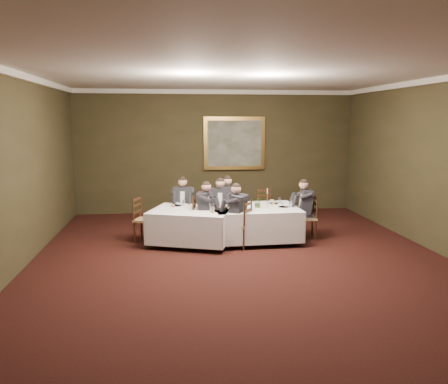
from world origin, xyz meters
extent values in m
plane|color=black|center=(0.00, 0.00, 0.00)|extent=(10.00, 10.00, 0.00)
cube|color=silver|center=(0.00, 0.00, 3.50)|extent=(8.00, 10.00, 0.10)
cube|color=#312E18|center=(0.00, 5.00, 1.75)|extent=(8.00, 0.10, 3.50)
cube|color=#312E18|center=(0.00, -5.00, 1.75)|extent=(8.00, 0.10, 3.50)
cube|color=#312E18|center=(-4.00, 0.00, 1.75)|extent=(0.10, 10.00, 3.50)
cube|color=white|center=(0.00, 4.95, 3.44)|extent=(8.00, 0.10, 0.12)
cube|color=white|center=(-3.95, 0.00, 3.44)|extent=(0.10, 10.00, 0.12)
cube|color=black|center=(0.53, 1.71, 0.73)|extent=(1.80, 1.37, 0.04)
cube|color=white|center=(0.53, 1.71, 0.76)|extent=(1.86, 1.43, 0.02)
cube|color=white|center=(0.53, 1.71, 0.42)|extent=(1.88, 1.45, 0.65)
cube|color=black|center=(-0.89, 1.62, 0.73)|extent=(1.91, 1.67, 0.04)
cube|color=white|center=(-0.89, 1.62, 0.76)|extent=(1.99, 1.75, 0.02)
cube|color=white|center=(-0.89, 1.62, 0.42)|extent=(2.02, 1.77, 0.65)
cube|color=#92744A|center=(0.01, 2.65, 0.48)|extent=(0.46, 0.44, 0.05)
cube|color=black|center=(0.00, 2.84, 0.73)|extent=(0.38, 0.05, 0.54)
cube|color=black|center=(0.01, 2.65, 0.86)|extent=(0.44, 0.33, 0.55)
sphere|color=#DF9E8B|center=(0.01, 2.65, 1.24)|extent=(0.22, 0.22, 0.21)
cube|color=#92744A|center=(1.01, 2.67, 0.48)|extent=(0.53, 0.52, 0.05)
cube|color=black|center=(0.97, 2.85, 0.73)|extent=(0.37, 0.13, 0.54)
cube|color=#92744A|center=(-0.64, 1.69, 0.48)|extent=(0.49, 0.51, 0.05)
cube|color=black|center=(-0.82, 1.72, 0.73)|extent=(0.09, 0.38, 0.54)
cube|color=black|center=(-0.64, 1.69, 0.86)|extent=(0.38, 0.47, 0.55)
sphere|color=#DF9E8B|center=(-0.64, 1.69, 1.24)|extent=(0.24, 0.24, 0.21)
cube|color=#92744A|center=(1.70, 1.73, 0.48)|extent=(0.47, 0.49, 0.05)
cube|color=black|center=(1.89, 1.71, 0.73)|extent=(0.08, 0.38, 0.54)
cube|color=black|center=(1.70, 1.73, 0.86)|extent=(0.36, 0.46, 0.55)
sphere|color=#DF9E8B|center=(1.70, 1.73, 1.24)|extent=(0.23, 0.23, 0.21)
cube|color=#92744A|center=(-1.04, 2.58, 0.48)|extent=(0.49, 0.47, 0.05)
cube|color=black|center=(-1.01, 2.77, 0.73)|extent=(0.38, 0.07, 0.54)
cube|color=black|center=(-1.04, 2.58, 0.86)|extent=(0.45, 0.36, 0.55)
sphere|color=#DF9E8B|center=(-1.04, 2.58, 1.24)|extent=(0.23, 0.23, 0.21)
cube|color=#92744A|center=(-0.18, 2.28, 0.48)|extent=(0.51, 0.49, 0.05)
cube|color=black|center=(-0.15, 2.46, 0.73)|extent=(0.38, 0.10, 0.54)
cube|color=black|center=(-0.18, 2.28, 0.86)|extent=(0.47, 0.38, 0.55)
sphere|color=#DF9E8B|center=(-0.18, 2.28, 1.24)|extent=(0.24, 0.24, 0.21)
cube|color=#92744A|center=(0.10, 1.27, 0.48)|extent=(0.59, 0.60, 0.05)
cube|color=black|center=(0.26, 1.17, 0.73)|extent=(0.23, 0.34, 0.54)
cube|color=black|center=(0.10, 1.27, 0.86)|extent=(0.49, 0.52, 0.55)
sphere|color=#DF9E8B|center=(0.10, 1.27, 1.24)|extent=(0.29, 0.29, 0.21)
cube|color=#92744A|center=(-1.89, 1.97, 0.48)|extent=(0.55, 0.56, 0.05)
cube|color=black|center=(-2.07, 2.04, 0.73)|extent=(0.16, 0.37, 0.54)
imported|color=#2D5926|center=(0.57, 1.67, 0.88)|extent=(0.25, 0.23, 0.23)
cylinder|color=#B29536|center=(0.78, 1.66, 0.77)|extent=(0.06, 0.06, 0.02)
cylinder|color=#B29536|center=(0.78, 1.66, 0.93)|extent=(0.01, 0.01, 0.29)
cylinder|color=white|center=(0.78, 1.66, 1.14)|extent=(0.02, 0.02, 0.13)
cylinder|color=white|center=(0.02, 2.09, 0.77)|extent=(0.25, 0.25, 0.01)
cylinder|color=white|center=(0.02, 2.24, 0.80)|extent=(0.08, 0.08, 0.05)
cylinder|color=white|center=(0.19, 2.09, 0.83)|extent=(0.06, 0.06, 0.14)
cylinder|color=white|center=(-1.20, 2.10, 0.77)|extent=(0.25, 0.25, 0.01)
cylinder|color=white|center=(-1.20, 2.25, 0.80)|extent=(0.08, 0.08, 0.05)
cylinder|color=white|center=(-1.03, 2.10, 0.83)|extent=(0.06, 0.06, 0.14)
cube|color=gold|center=(0.53, 4.94, 1.99)|extent=(1.77, 0.08, 1.52)
cube|color=#41462E|center=(0.53, 4.90, 1.99)|extent=(1.55, 0.01, 1.30)
camera|label=1|loc=(-1.33, -7.54, 2.65)|focal=35.00mm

